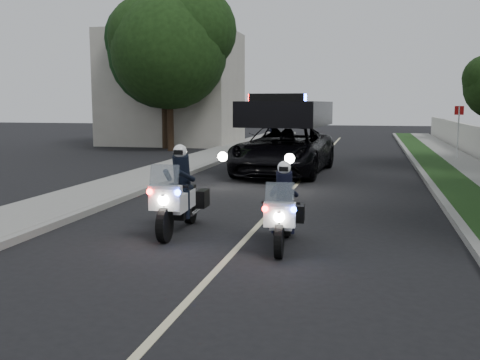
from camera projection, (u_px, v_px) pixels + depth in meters
The scene contains 15 objects.
ground at pixel (210, 278), 8.28m from camera, with size 120.00×120.00×0.00m, color black.
curb_right at pixel (431, 186), 16.99m from camera, with size 0.20×60.00×0.15m, color gray.
grass_verge at pixel (456, 187), 16.83m from camera, with size 1.20×60.00×0.16m, color #193814.
curb_left at pixel (176, 178), 18.84m from camera, with size 0.20×60.00×0.15m, color gray.
sidewalk_left at pixel (146, 177), 19.09m from camera, with size 2.00×60.00×0.16m, color gray.
building_far at pixel (172, 88), 35.15m from camera, with size 8.00×6.00×7.00m, color #A8A396.
lane_marking at pixel (297, 184), 17.93m from camera, with size 0.12×50.00×0.01m, color #BFB78C.
police_moto_left at pixel (179, 232), 11.24m from camera, with size 0.72×2.07×1.76m, color silver, non-canonical shape.
police_moto_right at pixel (283, 247), 10.08m from camera, with size 0.64×1.82×1.54m, color white, non-canonical shape.
police_suv at pixel (284, 174), 20.59m from camera, with size 2.96×6.40×3.11m, color black.
bicycle at pixel (272, 152), 29.76m from camera, with size 0.64×1.85×0.97m, color black.
cyclist at pixel (272, 152), 29.76m from camera, with size 0.55×0.37×1.53m, color black.
sign_post at pixel (456, 162), 24.80m from camera, with size 0.40×0.40×2.54m, color #A9220C, non-canonical shape.
tree_left_near at pixel (171, 151), 30.55m from camera, with size 6.23×6.23×10.38m, color #1A3812, non-canonical shape.
tree_left_far at pixel (166, 148), 32.19m from camera, with size 6.30×6.30×10.49m, color #103310, non-canonical shape.
Camera 1 is at (2.26, -7.70, 2.56)m, focal length 41.86 mm.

